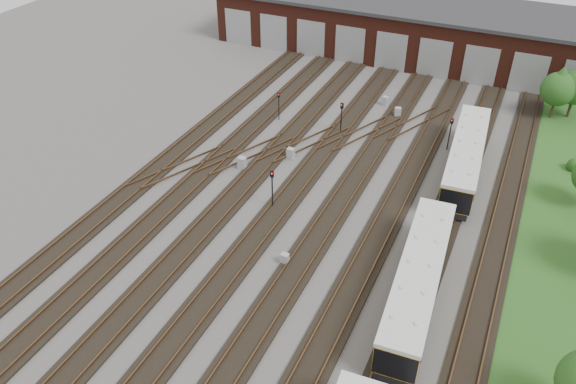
% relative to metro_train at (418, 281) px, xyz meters
% --- Properties ---
extents(ground, '(120.00, 120.00, 0.00)m').
position_rel_metro_train_xyz_m(ground, '(-10.00, 0.94, -1.79)').
color(ground, '#4C4947').
rests_on(ground, ground).
extents(track_network, '(30.40, 70.00, 0.33)m').
position_rel_metro_train_xyz_m(track_network, '(-10.17, 1.53, -1.69)').
color(track_network, black).
rests_on(track_network, ground).
extents(maintenance_shed, '(51.00, 12.50, 6.35)m').
position_rel_metro_train_xyz_m(maintenance_shed, '(-10.01, 40.91, 1.41)').
color(maintenance_shed, '#4B1D12').
rests_on(maintenance_shed, ground).
extents(grass_verge, '(8.00, 55.00, 0.05)m').
position_rel_metro_train_xyz_m(grass_verge, '(9.00, 10.94, -1.77)').
color(grass_verge, '#20501A').
rests_on(grass_verge, ground).
extents(metro_train, '(3.42, 45.96, 2.86)m').
position_rel_metro_train_xyz_m(metro_train, '(0.00, 0.00, 0.00)').
color(metro_train, black).
rests_on(metro_train, ground).
extents(signal_mast_0, '(0.27, 0.26, 2.91)m').
position_rel_metro_train_xyz_m(signal_mast_0, '(-18.37, 18.37, 0.07)').
color(signal_mast_0, black).
rests_on(signal_mast_0, ground).
extents(signal_mast_1, '(0.32, 0.30, 3.38)m').
position_rel_metro_train_xyz_m(signal_mast_1, '(-12.61, 5.17, 0.37)').
color(signal_mast_1, black).
rests_on(signal_mast_1, ground).
extents(signal_mast_2, '(0.30, 0.28, 3.09)m').
position_rel_metro_train_xyz_m(signal_mast_2, '(-11.94, 18.55, 0.21)').
color(signal_mast_2, black).
rests_on(signal_mast_2, ground).
extents(signal_mast_3, '(0.27, 0.25, 3.15)m').
position_rel_metro_train_xyz_m(signal_mast_3, '(-2.05, 19.67, 0.21)').
color(signal_mast_3, black).
rests_on(signal_mast_3, ground).
extents(relay_cabinet_0, '(0.67, 0.56, 1.11)m').
position_rel_metro_train_xyz_m(relay_cabinet_0, '(-17.42, 9.05, -1.24)').
color(relay_cabinet_0, '#A1A3A6').
rests_on(relay_cabinet_0, ground).
extents(relay_cabinet_1, '(0.65, 0.56, 1.03)m').
position_rel_metro_train_xyz_m(relay_cabinet_1, '(-14.31, 12.29, -1.28)').
color(relay_cabinet_1, '#A1A3A6').
rests_on(relay_cabinet_1, ground).
extents(relay_cabinet_2, '(0.56, 0.48, 0.88)m').
position_rel_metro_train_xyz_m(relay_cabinet_2, '(-8.98, -0.31, -1.35)').
color(relay_cabinet_2, '#A1A3A6').
rests_on(relay_cabinet_2, ground).
extents(relay_cabinet_3, '(0.70, 0.64, 0.94)m').
position_rel_metro_train_xyz_m(relay_cabinet_3, '(-9.79, 25.93, -1.32)').
color(relay_cabinet_3, '#A1A3A6').
rests_on(relay_cabinet_3, ground).
extents(relay_cabinet_4, '(0.75, 0.70, 1.00)m').
position_rel_metro_train_xyz_m(relay_cabinet_4, '(-7.89, 23.95, -1.29)').
color(relay_cabinet_4, '#A1A3A6').
rests_on(relay_cabinet_4, ground).
extents(tree_0, '(3.31, 3.31, 5.49)m').
position_rel_metro_train_xyz_m(tree_0, '(6.00, 30.10, 1.73)').
color(tree_0, '#342817').
rests_on(tree_0, ground).
extents(bush_1, '(1.30, 1.30, 1.30)m').
position_rel_metro_train_xyz_m(bush_1, '(8.56, 20.81, -1.14)').
color(bush_1, '#1B4012').
rests_on(bush_1, ground).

